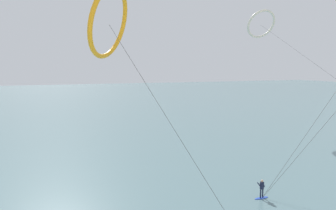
% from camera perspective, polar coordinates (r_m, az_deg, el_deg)
% --- Properties ---
extents(sea_water, '(400.00, 200.00, 0.08)m').
position_cam_1_polar(sea_water, '(109.29, -16.19, 1.00)').
color(sea_water, slate).
rests_on(sea_water, ground).
extents(surfer_cobalt, '(1.40, 0.62, 1.70)m').
position_cam_1_polar(surfer_cobalt, '(28.08, 17.68, -15.44)').
color(surfer_cobalt, '#2647B7').
rests_on(surfer_cobalt, ground).
extents(kite_amber, '(9.31, 11.53, 17.53)m').
position_cam_1_polar(kite_amber, '(22.98, -11.33, 15.43)').
color(kite_amber, orange).
rests_on(kite_amber, ground).
extents(kite_ivory, '(5.70, 36.01, 21.73)m').
position_cam_1_polar(kite_ivory, '(57.73, 17.61, 14.70)').
color(kite_ivory, silver).
rests_on(kite_ivory, ground).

